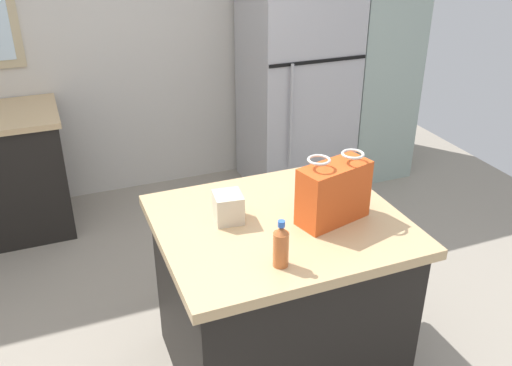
{
  "coord_description": "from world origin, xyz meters",
  "views": [
    {
      "loc": [
        -0.62,
        -2.06,
        2.19
      ],
      "look_at": [
        0.29,
        0.22,
        0.93
      ],
      "focal_mm": 39.05,
      "sensor_mm": 36.0,
      "label": 1
    }
  ],
  "objects": [
    {
      "name": "kitchen_island",
      "position": [
        0.29,
        -0.08,
        0.45
      ],
      "size": [
        1.11,
        0.96,
        0.88
      ],
      "color": "black",
      "rests_on": "ground"
    },
    {
      "name": "small_box",
      "position": [
        0.07,
        0.01,
        0.95
      ],
      "size": [
        0.14,
        0.15,
        0.13
      ],
      "primitive_type": "cube",
      "rotation": [
        0.0,
        0.0,
        -0.12
      ],
      "color": "beige",
      "rests_on": "kitchen_island"
    },
    {
      "name": "refrigerator",
      "position": [
        1.3,
        1.87,
        0.91
      ],
      "size": [
        0.8,
        0.74,
        1.82
      ],
      "color": "#B7B7BC",
      "rests_on": "ground"
    },
    {
      "name": "bottle",
      "position": [
        0.15,
        -0.4,
        0.97
      ],
      "size": [
        0.06,
        0.06,
        0.2
      ],
      "color": "#C66633",
      "rests_on": "kitchen_island"
    },
    {
      "name": "tall_cabinet",
      "position": [
        2.0,
        1.87,
        1.08
      ],
      "size": [
        0.56,
        0.66,
        2.16
      ],
      "color": "#9EB2A8",
      "rests_on": "ground"
    },
    {
      "name": "shopping_bag",
      "position": [
        0.51,
        -0.16,
        1.02
      ],
      "size": [
        0.36,
        0.23,
        0.32
      ],
      "color": "#DB511E",
      "rests_on": "kitchen_island"
    },
    {
      "name": "back_wall",
      "position": [
        -0.02,
        2.3,
        1.4
      ],
      "size": [
        5.19,
        0.13,
        2.79
      ],
      "color": "silver",
      "rests_on": "ground"
    }
  ]
}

